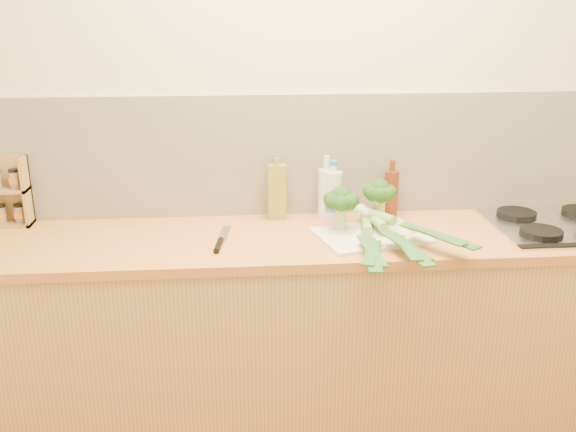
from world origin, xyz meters
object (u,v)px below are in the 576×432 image
Objects in this scene: chefs_knife at (220,242)px; spice_rack at (0,196)px; gas_hob at (563,225)px; chopping_board at (371,236)px.

spice_rack reaches higher than chefs_knife.
gas_hob is 2.41m from spice_rack.
chefs_knife is at bearing -177.15° from gas_hob.
gas_hob is 0.84m from chopping_board.
spice_rack is (-0.94, 0.32, 0.12)m from chefs_knife.
chopping_board is at bearing 10.58° from chefs_knife.
chefs_knife is 1.00m from spice_rack.
spice_rack is at bearing 168.65° from chefs_knife.
gas_hob is 1.81× the size of chefs_knife.
chopping_board is at bearing -10.46° from spice_rack.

